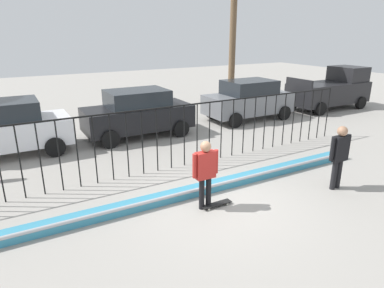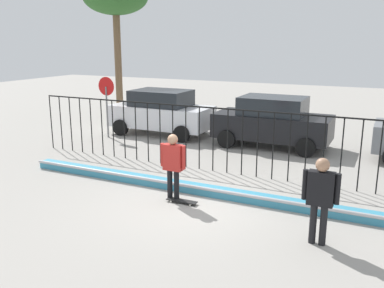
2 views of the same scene
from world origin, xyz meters
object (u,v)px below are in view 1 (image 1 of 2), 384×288
pickup_truck (331,90)px  parked_car_gray (249,100)px  skateboarder (205,169)px  skateboard (217,204)px  parked_car_black (138,113)px  camera_operator (340,152)px  parked_car_white (3,128)px

pickup_truck → parked_car_gray: bearing=172.6°
skateboarder → skateboard: 1.01m
parked_car_black → pickup_truck: bearing=-1.3°
camera_operator → pickup_truck: size_ratio=0.38×
parked_car_white → pickup_truck: size_ratio=0.91×
pickup_truck → parked_car_white: bearing=174.2°
skateboard → skateboarder: bearing=147.7°
parked_car_white → camera_operator: bearing=-40.1°
skateboard → parked_car_gray: size_ratio=0.19×
skateboard → pickup_truck: (11.71, 6.40, 0.98)m
parked_car_white → skateboard: bearing=-53.3°
skateboard → parked_car_black: (0.46, 6.58, 0.91)m
parked_car_white → parked_car_black: (4.83, -0.04, 0.00)m
skateboard → camera_operator: size_ratio=0.45×
camera_operator → pickup_truck: (8.31, 7.13, -0.03)m
camera_operator → parked_car_gray: bearing=-107.6°
skateboard → pickup_truck: size_ratio=0.17×
camera_operator → parked_car_white: parked_car_white is taller
camera_operator → parked_car_white: 10.70m
skateboarder → parked_car_gray: 9.17m
skateboard → pickup_truck: 13.38m
skateboarder → parked_car_black: bearing=111.9°
skateboard → camera_operator: 3.62m
camera_operator → parked_car_gray: size_ratio=0.41×
parked_car_gray → skateboard: bearing=-133.1°
skateboarder → parked_car_white: parked_car_white is taller
skateboarder → skateboard: bearing=11.9°
skateboarder → parked_car_black: size_ratio=0.40×
parked_car_black → parked_car_gray: (5.69, 0.06, 0.00)m
skateboarder → pickup_truck: (11.99, 6.32, 0.01)m
parked_car_white → parked_car_black: size_ratio=1.00×
pickup_truck → parked_car_black: bearing=174.1°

